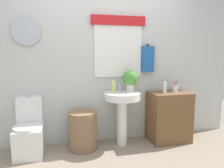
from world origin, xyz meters
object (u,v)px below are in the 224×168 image
Objects in this scene: laundry_hamper at (83,130)px; wooden_cabinet at (169,116)px; potted_plant at (130,79)px; toothbrush_cup at (175,88)px; pedestal_sink at (122,106)px; lotion_bottle at (165,87)px; toilet at (30,132)px; soap_bottle at (113,87)px.

wooden_cabinet reaches higher than laundry_hamper.
potted_plant reaches higher than toothbrush_cup.
pedestal_sink is 4.31× the size of toothbrush_cup.
pedestal_sink is 0.70m from lotion_bottle.
toilet is at bearing 179.53° from toothbrush_cup.
lotion_bottle is at bearing -10.97° from potted_plant.
lotion_bottle is at bearing -1.84° from laundry_hamper.
toilet is 4.54× the size of lotion_bottle.
lotion_bottle is at bearing -3.49° from pedestal_sink.
lotion_bottle is (-0.11, -0.04, 0.47)m from wooden_cabinet.
laundry_hamper is at bearing -173.89° from soap_bottle.
toilet is at bearing 178.96° from wooden_cabinet.
toilet is at bearing 178.35° from pedestal_sink.
soap_bottle reaches higher than laundry_hamper.
lotion_bottle is 0.22m from toothbrush_cup.
laundry_hamper is 0.67m from pedestal_sink.
soap_bottle is 0.28m from potted_plant.
toothbrush_cup is at bearing -0.47° from toilet.
soap_bottle is at bearing 178.26° from toothbrush_cup.
toothbrush_cup is (0.87, 0.02, 0.22)m from pedestal_sink.
lotion_bottle is (0.52, -0.10, -0.13)m from potted_plant.
pedestal_sink is (0.59, -0.00, 0.33)m from laundry_hamper.
toothbrush_cup is at bearing 1.31° from pedestal_sink.
laundry_hamper is 2.95× the size of toothbrush_cup.
potted_plant is at bearing 174.49° from wooden_cabinet.
soap_bottle is 1.01× the size of lotion_bottle.
soap_bottle is at bearing 6.11° from laundry_hamper.
soap_bottle is 0.54× the size of potted_plant.
toothbrush_cup is (0.11, 0.02, 0.44)m from wooden_cabinet.
pedestal_sink reaches higher than laundry_hamper.
wooden_cabinet is (2.07, -0.04, 0.09)m from toilet.
potted_plant is (0.14, 0.06, 0.38)m from pedestal_sink.
toilet is 2.43× the size of potted_plant.
wooden_cabinet is at bearing 0.00° from pedestal_sink.
toothbrush_cup is (1.46, 0.02, 0.55)m from laundry_hamper.
potted_plant is at bearing 2.20° from soap_bottle.
potted_plant reaches higher than wooden_cabinet.
pedestal_sink is (1.31, -0.04, 0.31)m from toilet.
soap_bottle is 0.99m from toothbrush_cup.
toothbrush_cup reaches higher than lotion_bottle.
wooden_cabinet is 2.40× the size of potted_plant.
pedestal_sink is 1.03× the size of wooden_cabinet.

